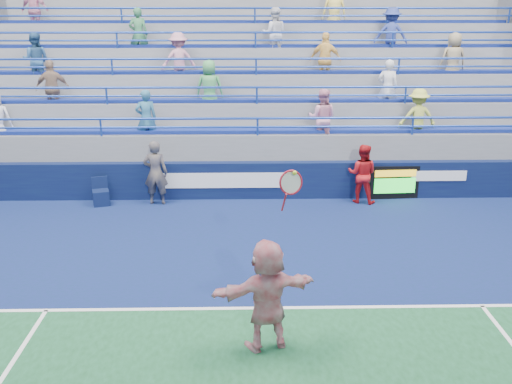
{
  "coord_description": "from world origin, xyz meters",
  "views": [
    {
      "loc": [
        -0.38,
        -9.48,
        5.43
      ],
      "look_at": [
        -0.13,
        2.5,
        1.5
      ],
      "focal_mm": 40.0,
      "sensor_mm": 36.0,
      "label": 1
    }
  ],
  "objects_px": {
    "tennis_player": "(267,295)",
    "line_judge": "(156,173)",
    "serve_speed_board": "(394,182)",
    "ball_girl": "(362,174)",
    "judge_chair": "(101,196)"
  },
  "relations": [
    {
      "from": "tennis_player",
      "to": "line_judge",
      "type": "xyz_separation_m",
      "value": [
        -2.87,
        7.27,
        -0.03
      ]
    },
    {
      "from": "tennis_player",
      "to": "line_judge",
      "type": "height_order",
      "value": "tennis_player"
    },
    {
      "from": "serve_speed_board",
      "to": "ball_girl",
      "type": "relative_size",
      "value": 0.84
    },
    {
      "from": "serve_speed_board",
      "to": "tennis_player",
      "type": "height_order",
      "value": "tennis_player"
    },
    {
      "from": "tennis_player",
      "to": "line_judge",
      "type": "bearing_deg",
      "value": 111.55
    },
    {
      "from": "line_judge",
      "to": "tennis_player",
      "type": "bearing_deg",
      "value": 114.32
    },
    {
      "from": "line_judge",
      "to": "ball_girl",
      "type": "height_order",
      "value": "line_judge"
    },
    {
      "from": "tennis_player",
      "to": "ball_girl",
      "type": "height_order",
      "value": "tennis_player"
    },
    {
      "from": "serve_speed_board",
      "to": "ball_girl",
      "type": "height_order",
      "value": "ball_girl"
    },
    {
      "from": "judge_chair",
      "to": "line_judge",
      "type": "height_order",
      "value": "line_judge"
    },
    {
      "from": "line_judge",
      "to": "ball_girl",
      "type": "xyz_separation_m",
      "value": [
        5.87,
        0.02,
        -0.08
      ]
    },
    {
      "from": "judge_chair",
      "to": "line_judge",
      "type": "relative_size",
      "value": 0.43
    },
    {
      "from": "judge_chair",
      "to": "tennis_player",
      "type": "bearing_deg",
      "value": -58.34
    },
    {
      "from": "judge_chair",
      "to": "line_judge",
      "type": "distance_m",
      "value": 1.72
    },
    {
      "from": "serve_speed_board",
      "to": "ball_girl",
      "type": "distance_m",
      "value": 1.13
    }
  ]
}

